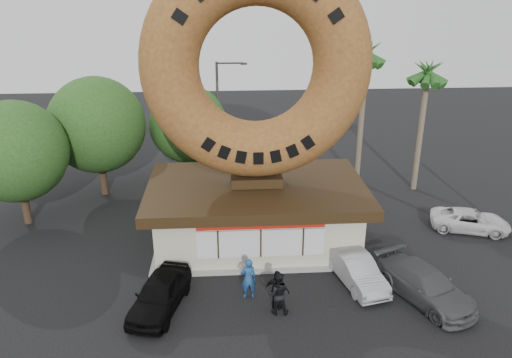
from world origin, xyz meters
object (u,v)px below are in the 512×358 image
Objects in this scene: person_left at (248,278)px; car_silver at (356,270)px; street_lamp at (220,114)px; car_black at (160,294)px; donut_shop at (256,211)px; car_white at (470,220)px; person_center at (278,293)px; car_grey at (425,285)px; giant_donut at (257,66)px; person_right at (277,290)px.

person_left is 5.09m from car_silver.
street_lamp reaches higher than car_black.
car_black is at bearing -99.50° from street_lamp.
donut_shop is 7.27m from car_black.
car_silver is 0.97× the size of car_white.
car_silver is (3.85, 2.00, -0.29)m from person_center.
car_silver is at bearing 127.52° from car_grey.
person_center is at bearing -85.64° from giant_donut.
car_black is 11.46m from car_grey.
car_grey is at bearing -39.10° from donut_shop.
car_white is (16.45, 6.12, -0.14)m from car_black.
car_white is at bearing 26.76° from car_grey.
person_center is 4.35m from car_silver.
donut_shop reaches higher than person_left.
car_silver is (4.33, -4.27, -8.60)m from giant_donut.
person_right is at bearing -85.42° from giant_donut.
person_left is 0.39× the size of car_grey.
donut_shop is at bearing -81.72° from person_center.
person_left is at bearing -13.66° from person_right.
donut_shop reaches higher than car_grey.
person_center is 0.47× the size of car_silver.
giant_donut is 9.77m from person_left.
giant_donut is at bearing 122.12° from car_silver.
person_center is 13.33m from car_white.
giant_donut reaches higher than person_left.
car_black is at bearing 0.73° from person_left.
giant_donut reaches higher than person_right.
donut_shop is at bearing -90.00° from giant_donut.
person_right is 0.43× the size of car_black.
car_black is 0.87× the size of car_grey.
street_lamp reaches higher than donut_shop.
donut_shop is 5.83× the size of person_center.
person_left is 0.45× the size of car_black.
car_grey is at bearing 158.68° from car_white.
person_center is 6.54m from car_grey.
car_black is (-4.47, -5.63, -1.04)m from donut_shop.
car_white is at bearing -145.73° from person_center.
person_left is (-0.69, -5.08, -8.31)m from giant_donut.
person_center is 0.39× the size of car_grey.
car_black is at bearing -128.46° from donut_shop.
person_left is (1.16, -15.08, -3.52)m from street_lamp.
donut_shop is 2.61× the size of car_black.
person_right is 0.37× the size of car_grey.
person_left is 1.05× the size of person_right.
person_right reaches higher than car_black.
car_grey is (2.66, -1.43, 0.04)m from car_silver.
donut_shop is 6.32m from person_center.
person_left is at bearing -85.59° from street_lamp.
car_white is (11.98, 0.49, -1.18)m from donut_shop.
person_center is (0.48, -6.25, -0.81)m from donut_shop.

